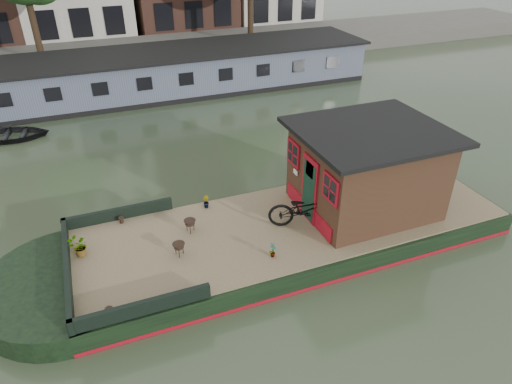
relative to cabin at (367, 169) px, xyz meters
name	(u,v)px	position (x,y,z in m)	size (l,w,h in m)	color
ground	(293,240)	(-2.19, 0.00, -1.88)	(120.00, 120.00, 0.00)	#25311F
houseboat_hull	(249,243)	(-3.52, 0.00, -1.60)	(14.01, 4.02, 0.60)	black
houseboat_deck	(294,222)	(-2.19, 0.00, -1.25)	(11.80, 3.80, 0.05)	olive
bow_bulwark	(105,260)	(-7.25, 0.00, -1.05)	(3.00, 4.00, 0.35)	black
cabin	(367,169)	(0.00, 0.00, 0.00)	(4.00, 3.50, 2.42)	black
bicycle	(306,209)	(-1.99, -0.28, -0.69)	(0.71, 2.03, 1.07)	black
potted_plant_a	(273,250)	(-3.35, -1.19, -1.03)	(0.21, 0.14, 0.41)	brown
potted_plant_b	(206,202)	(-4.25, 1.60, -1.04)	(0.20, 0.16, 0.37)	maroon
potted_plant_c	(79,248)	(-7.79, 0.61, -0.97)	(0.46, 0.40, 0.51)	#A54D30
brazier_front	(179,249)	(-5.49, -0.26, -1.05)	(0.33, 0.33, 0.36)	black
brazier_rear	(190,226)	(-4.98, 0.61, -1.05)	(0.34, 0.34, 0.36)	black
bollard_port	(121,220)	(-6.65, 1.70, -1.14)	(0.15, 0.15, 0.18)	black
bollard_stbd	(109,312)	(-7.34, -1.70, -1.13)	(0.17, 0.17, 0.20)	black
dinghy	(9,132)	(-10.08, 10.55, -1.56)	(2.19, 3.07, 0.64)	black
far_houseboat	(177,72)	(-2.19, 14.00, -0.91)	(20.40, 4.40, 2.11)	#52596E
quay	(154,52)	(-2.19, 20.50, -1.43)	(60.00, 6.00, 0.90)	#47443F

